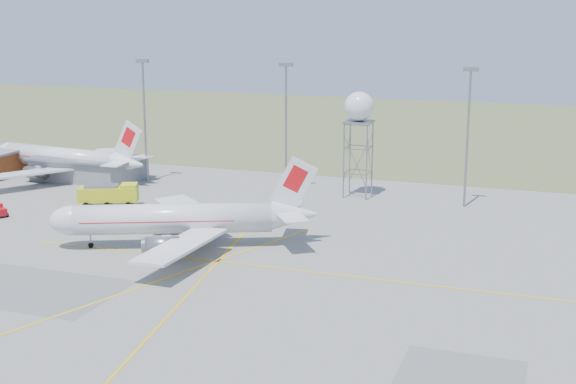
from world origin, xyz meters
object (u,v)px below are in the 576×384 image
(fire_truck, at_px, (110,196))
(airliner_far, at_px, (64,159))
(radar_tower, at_px, (359,138))
(airliner_main, at_px, (178,219))

(fire_truck, bearing_deg, airliner_far, 118.07)
(airliner_far, height_order, radar_tower, radar_tower)
(radar_tower, xyz_separation_m, fire_truck, (-32.83, -18.55, -7.52))
(airliner_main, relative_size, radar_tower, 1.93)
(radar_tower, bearing_deg, airliner_far, -176.35)
(airliner_far, height_order, fire_truck, airliner_far)
(radar_tower, distance_m, fire_truck, 38.45)
(airliner_main, height_order, radar_tower, radar_tower)
(airliner_main, height_order, airliner_far, airliner_main)
(radar_tower, relative_size, fire_truck, 1.80)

